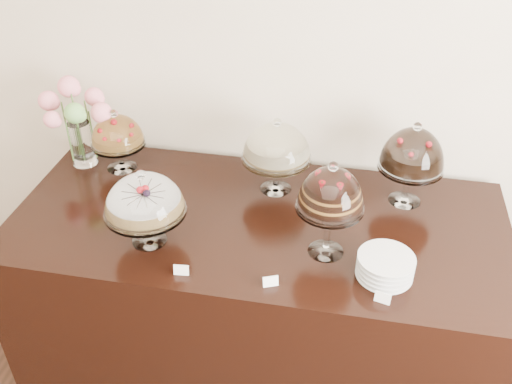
% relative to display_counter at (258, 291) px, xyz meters
% --- Properties ---
extents(wall_back, '(5.00, 0.04, 3.00)m').
position_rel_display_counter_xyz_m(wall_back, '(0.01, 0.55, 1.05)').
color(wall_back, beige).
rests_on(wall_back, ground).
extents(display_counter, '(2.20, 1.00, 0.90)m').
position_rel_display_counter_xyz_m(display_counter, '(0.00, 0.00, 0.00)').
color(display_counter, black).
rests_on(display_counter, ground).
extents(cake_stand_sugar_sponge, '(0.34, 0.34, 0.35)m').
position_rel_display_counter_xyz_m(cake_stand_sugar_sponge, '(-0.42, -0.23, 0.67)').
color(cake_stand_sugar_sponge, white).
rests_on(cake_stand_sugar_sponge, display_counter).
extents(cake_stand_choco_layer, '(0.27, 0.27, 0.43)m').
position_rel_display_counter_xyz_m(cake_stand_choco_layer, '(0.32, -0.16, 0.74)').
color(cake_stand_choco_layer, white).
rests_on(cake_stand_choco_layer, display_counter).
extents(cake_stand_cheesecake, '(0.32, 0.32, 0.38)m').
position_rel_display_counter_xyz_m(cake_stand_cheesecake, '(0.04, 0.25, 0.69)').
color(cake_stand_cheesecake, white).
rests_on(cake_stand_cheesecake, display_counter).
extents(cake_stand_dark_choco, '(0.29, 0.29, 0.41)m').
position_rel_display_counter_xyz_m(cake_stand_dark_choco, '(0.64, 0.27, 0.71)').
color(cake_stand_dark_choco, white).
rests_on(cake_stand_dark_choco, display_counter).
extents(cake_stand_fruit_tart, '(0.27, 0.27, 0.32)m').
position_rel_display_counter_xyz_m(cake_stand_fruit_tart, '(-0.76, 0.29, 0.64)').
color(cake_stand_fruit_tart, white).
rests_on(cake_stand_fruit_tart, display_counter).
extents(flower_vase, '(0.37, 0.30, 0.44)m').
position_rel_display_counter_xyz_m(flower_vase, '(-0.96, 0.30, 0.71)').
color(flower_vase, white).
rests_on(flower_vase, display_counter).
extents(plate_stack, '(0.22, 0.22, 0.09)m').
position_rel_display_counter_xyz_m(plate_stack, '(0.55, -0.26, 0.50)').
color(plate_stack, silver).
rests_on(plate_stack, display_counter).
extents(price_card_left, '(0.06, 0.02, 0.04)m').
position_rel_display_counter_xyz_m(price_card_left, '(-0.23, -0.41, 0.47)').
color(price_card_left, white).
rests_on(price_card_left, display_counter).
extents(price_card_right, '(0.06, 0.03, 0.04)m').
position_rel_display_counter_xyz_m(price_card_right, '(0.55, -0.41, 0.47)').
color(price_card_right, white).
rests_on(price_card_right, display_counter).
extents(price_card_extra, '(0.06, 0.04, 0.04)m').
position_rel_display_counter_xyz_m(price_card_extra, '(0.13, -0.40, 0.47)').
color(price_card_extra, white).
rests_on(price_card_extra, display_counter).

